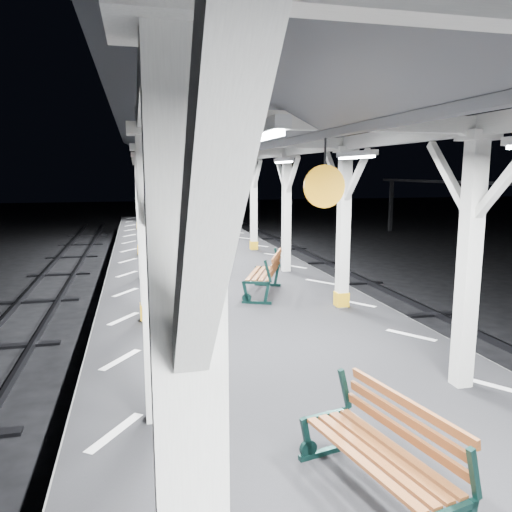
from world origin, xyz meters
name	(u,v)px	position (x,y,z in m)	size (l,w,h in m)	color
ground	(275,404)	(0.00, 0.00, 0.00)	(120.00, 120.00, 0.00)	black
platform	(276,376)	(0.00, 0.00, 0.50)	(6.00, 50.00, 1.00)	black
hazard_stripes_left	(120,360)	(-2.45, 0.00, 1.00)	(1.00, 48.00, 0.01)	silver
hazard_stripes_right	(411,335)	(2.45, 0.00, 1.00)	(1.00, 48.00, 0.01)	silver
canopy	(278,122)	(0.00, -0.02, 4.56)	(5.40, 49.00, 4.65)	silver
bench_near	(387,448)	(-0.12, -3.90, 1.48)	(0.93, 1.73, 0.89)	black
bench_mid	(267,272)	(0.76, 3.44, 1.52)	(1.31, 1.93, 0.98)	black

